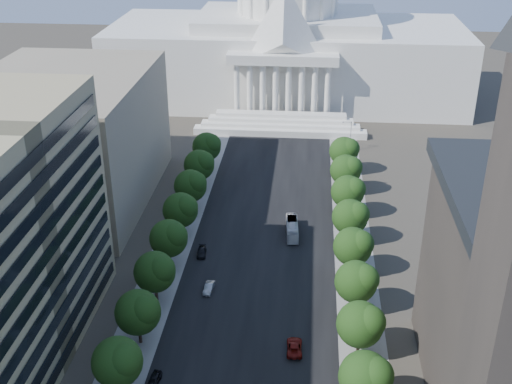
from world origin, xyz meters
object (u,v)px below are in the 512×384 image
(car_red, at_px, (294,347))
(city_bus, at_px, (292,228))
(car_dark_a, at_px, (154,380))
(car_dark_b, at_px, (202,252))
(car_silver, at_px, (209,288))

(car_red, xyz_separation_m, city_bus, (-1.79, 38.39, 0.69))
(car_dark_a, xyz_separation_m, car_red, (21.22, 9.51, 0.06))
(car_dark_a, bearing_deg, car_dark_b, 93.48)
(car_silver, bearing_deg, car_dark_b, 110.20)
(city_bus, bearing_deg, car_dark_b, -154.80)
(car_dark_a, distance_m, car_dark_b, 37.72)
(car_silver, relative_size, car_red, 0.80)
(car_red, distance_m, city_bus, 38.44)
(car_silver, xyz_separation_m, city_bus, (14.79, 22.80, 0.73))
(car_silver, relative_size, city_bus, 0.42)
(car_red, bearing_deg, car_dark_a, 22.21)
(car_dark_b, distance_m, city_bus, 20.94)
(car_dark_b, bearing_deg, car_silver, -79.21)
(car_silver, distance_m, city_bus, 27.19)
(car_red, xyz_separation_m, car_dark_b, (-20.06, 28.19, -0.11))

